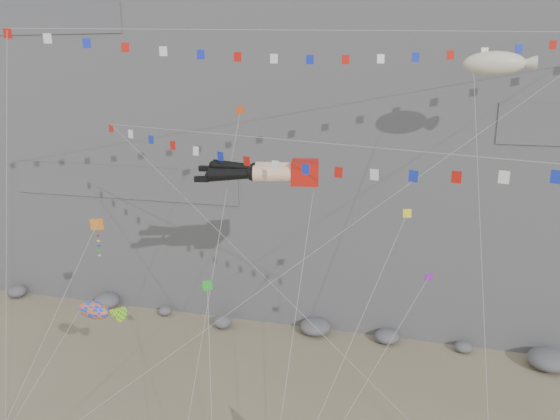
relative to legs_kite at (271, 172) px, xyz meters
The scene contains 12 objects.
cliff 27.61m from the legs_kite, 88.46° to the left, with size 80.00×28.00×50.00m, color slate.
talus_boulders 18.89m from the legs_kite, 86.37° to the left, with size 60.00×3.00×1.20m, color slate, non-canonical shape.
legs_kite is the anchor object (origin of this frame).
flag_banner_upper 9.03m from the legs_kite, 46.43° to the left, with size 34.59×19.02×31.19m.
flag_banner_lower 3.73m from the legs_kite, 53.68° to the right, with size 28.10×10.70×22.73m.
harlequin_kite 11.23m from the legs_kite, 166.03° to the right, with size 4.03×9.08×15.33m.
fish_windsock 12.87m from the legs_kite, 146.39° to the right, with size 6.82×5.40×10.84m.
blimp_windsock 15.18m from the legs_kite, 25.50° to the left, with size 4.44×13.71×25.62m.
small_kite_a 5.18m from the legs_kite, 134.45° to the left, with size 2.13×16.49×24.89m.
small_kite_b 10.84m from the legs_kite, ahead, with size 7.03×9.55×15.40m.
small_kite_c 7.99m from the legs_kite, 109.32° to the right, with size 3.46×7.37×12.86m.
small_kite_d 8.25m from the legs_kite, ahead, with size 6.12×13.64×19.70m.
Camera 1 is at (8.05, -24.68, 21.75)m, focal length 35.00 mm.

